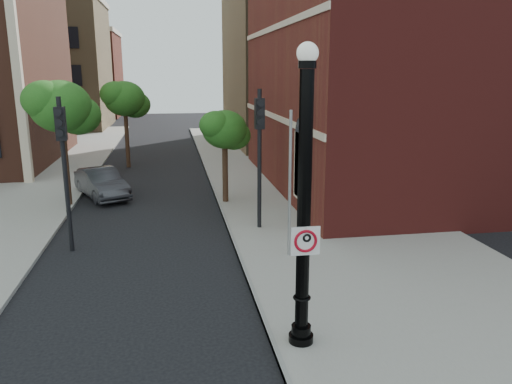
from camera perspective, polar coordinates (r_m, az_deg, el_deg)
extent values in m
plane|color=black|center=(10.75, -9.42, -17.81)|extent=(120.00, 120.00, 0.00)
cube|color=gray|center=(20.81, 7.02, -1.82)|extent=(8.00, 60.00, 0.12)
cube|color=gray|center=(20.05, -3.86, -2.32)|extent=(0.10, 60.00, 0.14)
cube|color=maroon|center=(28.11, 25.36, 13.25)|extent=(22.00, 16.00, 12.00)
cube|color=black|center=(19.16, 5.06, 2.84)|extent=(0.08, 1.40, 2.40)
cube|color=beige|center=(23.78, 2.07, 8.64)|extent=(0.06, 16.00, 0.25)
cube|color=beige|center=(23.76, 2.15, 18.29)|extent=(0.06, 16.00, 0.25)
cube|color=beige|center=(27.17, -25.93, 15.34)|extent=(0.40, 0.40, 14.00)
cube|color=olive|center=(54.55, -23.24, 13.03)|extent=(12.00, 12.00, 12.00)
cube|color=#5E2216|center=(68.27, -20.49, 12.34)|extent=(12.00, 12.00, 10.00)
cube|color=olive|center=(42.31, 12.74, 15.26)|extent=(22.00, 14.00, 14.00)
cylinder|color=black|center=(10.84, 5.15, -16.53)|extent=(0.52, 0.52, 0.28)
cylinder|color=black|center=(10.72, 5.17, -15.47)|extent=(0.41, 0.41, 0.23)
cylinder|color=black|center=(9.73, 5.50, -2.08)|extent=(0.28, 0.28, 5.34)
torus|color=black|center=(10.38, 5.26, -11.91)|extent=(0.37, 0.37, 0.06)
cylinder|color=black|center=(9.37, 5.89, 14.29)|extent=(0.33, 0.33, 0.14)
sphere|color=silver|center=(9.38, 5.92, 15.52)|extent=(0.41, 0.41, 0.41)
cube|color=white|center=(9.76, 5.68, -5.59)|extent=(0.58, 0.03, 0.58)
cube|color=black|center=(9.68, 5.71, -4.10)|extent=(0.58, 0.01, 0.05)
cube|color=black|center=(9.85, 5.64, -7.05)|extent=(0.58, 0.01, 0.05)
cube|color=black|center=(9.70, 4.15, -5.69)|extent=(0.05, 0.01, 0.58)
cube|color=black|center=(9.83, 7.18, -5.50)|extent=(0.05, 0.01, 0.58)
torus|color=#A90618|center=(9.76, 5.68, -5.59)|extent=(0.47, 0.06, 0.46)
cube|color=#A90618|center=(9.76, 5.68, -5.59)|extent=(0.33, 0.01, 0.33)
cube|color=black|center=(9.75, 5.37, -5.61)|extent=(0.05, 0.01, 0.27)
torus|color=black|center=(9.75, 5.82, -5.23)|extent=(0.18, 0.06, 0.18)
cylinder|color=black|center=(9.68, 5.71, -4.13)|extent=(0.03, 0.02, 0.03)
imported|color=#323237|center=(23.54, -17.24, 0.98)|extent=(2.94, 4.23, 1.32)
cylinder|color=black|center=(16.43, -20.94, 1.68)|extent=(0.14, 0.14, 4.84)
cube|color=black|center=(16.20, -21.43, 7.27)|extent=(0.31, 0.29, 1.01)
sphere|color=#E50505|center=(16.01, -21.68, 8.46)|extent=(0.18, 0.18, 0.18)
sphere|color=#FF8C00|center=(16.04, -21.58, 7.38)|extent=(0.18, 0.18, 0.18)
sphere|color=#00E519|center=(16.07, -21.49, 6.31)|extent=(0.18, 0.18, 0.18)
cylinder|color=black|center=(17.41, 0.40, 3.47)|extent=(0.15, 0.15, 5.00)
cube|color=black|center=(17.19, 0.41, 8.94)|extent=(0.33, 0.31, 1.04)
sphere|color=#E50505|center=(17.00, 0.48, 10.12)|extent=(0.19, 0.19, 0.19)
sphere|color=#FF8C00|center=(17.02, 0.47, 9.07)|extent=(0.19, 0.19, 0.19)
sphere|color=#00E519|center=(17.05, 0.47, 8.02)|extent=(0.19, 0.19, 0.19)
cylinder|color=#999999|center=(14.75, 3.88, 0.60)|extent=(0.09, 0.09, 4.51)
cylinder|color=black|center=(22.05, -20.93, 3.30)|extent=(0.24, 0.24, 3.91)
ellipsoid|color=#185416|center=(21.80, -21.43, 9.09)|extent=(2.46, 2.46, 2.09)
ellipsoid|color=#185416|center=(22.16, -19.69, 8.27)|extent=(1.90, 1.90, 1.62)
ellipsoid|color=#185416|center=(21.56, -22.99, 9.66)|extent=(1.79, 1.79, 1.52)
cylinder|color=black|center=(30.46, -14.55, 6.25)|extent=(0.24, 0.24, 3.76)
ellipsoid|color=#185416|center=(30.28, -14.79, 10.28)|extent=(2.36, 2.36, 2.01)
ellipsoid|color=#185416|center=(30.69, -13.67, 9.68)|extent=(1.83, 1.83, 1.55)
ellipsoid|color=#185416|center=(29.99, -15.81, 10.70)|extent=(1.72, 1.72, 1.46)
cylinder|color=black|center=(21.24, -3.55, 2.56)|extent=(0.24, 0.24, 3.00)
ellipsoid|color=#185416|center=(20.97, -3.61, 7.15)|extent=(1.88, 1.88, 1.60)
ellipsoid|color=#185416|center=(21.40, -2.56, 6.49)|extent=(1.46, 1.46, 1.24)
ellipsoid|color=#185416|center=(20.66, -4.62, 7.64)|extent=(1.37, 1.37, 1.16)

